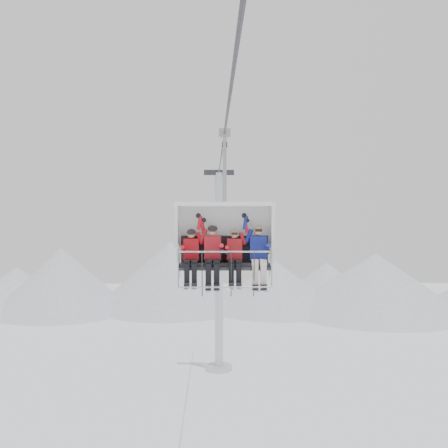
{
  "coord_description": "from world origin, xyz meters",
  "views": [
    {
      "loc": [
        -0.23,
        -15.36,
        11.66
      ],
      "look_at": [
        0.0,
        0.0,
        10.93
      ],
      "focal_mm": 45.0,
      "sensor_mm": 36.0,
      "label": 1
    }
  ],
  "objects_px": {
    "lift_tower_right": "(219,285)",
    "skier_far_right": "(258,253)",
    "skier_center_right": "(235,255)",
    "chairlift_carrier": "(224,234)",
    "skier_far_left": "(191,255)",
    "skier_center_left": "(213,253)"
  },
  "relations": [
    {
      "from": "lift_tower_right",
      "to": "skier_far_right",
      "type": "distance_m",
      "value": 23.6
    },
    {
      "from": "skier_far_left",
      "to": "skier_far_right",
      "type": "distance_m",
      "value": 1.72
    },
    {
      "from": "lift_tower_right",
      "to": "skier_far_left",
      "type": "relative_size",
      "value": 7.99
    },
    {
      "from": "skier_center_left",
      "to": "skier_center_right",
      "type": "distance_m",
      "value": 0.56
    },
    {
      "from": "lift_tower_right",
      "to": "skier_far_right",
      "type": "height_order",
      "value": "lift_tower_right"
    },
    {
      "from": "lift_tower_right",
      "to": "skier_far_left",
      "type": "distance_m",
      "value": 23.6
    },
    {
      "from": "chairlift_carrier",
      "to": "skier_far_right",
      "type": "xyz_separation_m",
      "value": [
        0.86,
        -0.3,
        -0.47
      ]
    },
    {
      "from": "skier_far_left",
      "to": "skier_center_left",
      "type": "xyz_separation_m",
      "value": [
        0.55,
        0.01,
        0.04
      ]
    },
    {
      "from": "skier_far_left",
      "to": "skier_far_right",
      "type": "xyz_separation_m",
      "value": [
        1.72,
        0.01,
        0.04
      ]
    },
    {
      "from": "skier_center_right",
      "to": "skier_far_right",
      "type": "xyz_separation_m",
      "value": [
        0.61,
        0.01,
        0.04
      ]
    },
    {
      "from": "chairlift_carrier",
      "to": "skier_far_left",
      "type": "bearing_deg",
      "value": -159.78
    },
    {
      "from": "skier_far_left",
      "to": "skier_center_right",
      "type": "height_order",
      "value": "skier_far_left"
    },
    {
      "from": "skier_center_right",
      "to": "chairlift_carrier",
      "type": "bearing_deg",
      "value": 128.63
    },
    {
      "from": "chairlift_carrier",
      "to": "skier_far_left",
      "type": "height_order",
      "value": "chairlift_carrier"
    },
    {
      "from": "chairlift_carrier",
      "to": "skier_far_right",
      "type": "relative_size",
      "value": 2.34
    },
    {
      "from": "skier_center_left",
      "to": "chairlift_carrier",
      "type": "bearing_deg",
      "value": 44.5
    },
    {
      "from": "skier_center_left",
      "to": "skier_center_right",
      "type": "relative_size",
      "value": 1.01
    },
    {
      "from": "skier_center_left",
      "to": "skier_center_right",
      "type": "height_order",
      "value": "skier_center_left"
    },
    {
      "from": "lift_tower_right",
      "to": "chairlift_carrier",
      "type": "height_order",
      "value": "lift_tower_right"
    },
    {
      "from": "skier_far_left",
      "to": "skier_far_right",
      "type": "height_order",
      "value": "skier_far_right"
    },
    {
      "from": "chairlift_carrier",
      "to": "skier_far_left",
      "type": "distance_m",
      "value": 1.05
    },
    {
      "from": "lift_tower_right",
      "to": "skier_center_right",
      "type": "height_order",
      "value": "lift_tower_right"
    }
  ]
}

